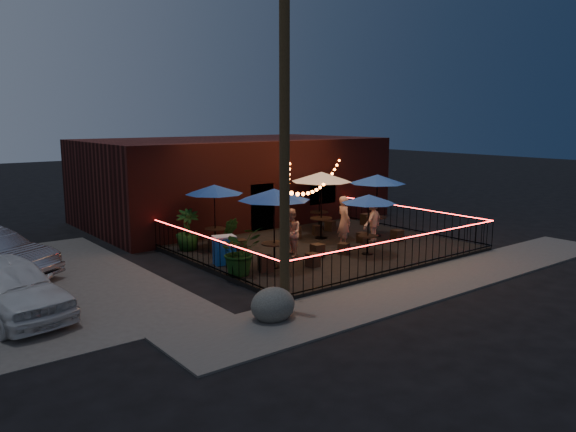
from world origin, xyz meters
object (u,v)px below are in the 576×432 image
utility_pole (285,159)px  cafe_table_1 (214,190)px  cafe_table_4 (377,180)px  cafe_table_2 (369,200)px  boulder (273,305)px  cooler (224,250)px  cafe_table_0 (274,196)px  cafe_table_5 (320,178)px  cafe_table_3 (322,178)px

utility_pole → cafe_table_1: size_ratio=2.81×
cafe_table_4 → cafe_table_2: bearing=-142.0°
cafe_table_2 → boulder: (-6.47, -3.01, -1.74)m
cafe_table_1 → cooler: bearing=-113.7°
cafe_table_0 → boulder: 5.02m
utility_pole → cafe_table_0: (2.18, 3.38, -1.47)m
cafe_table_0 → cafe_table_4: cafe_table_0 is taller
cafe_table_0 → cafe_table_1: size_ratio=1.03×
cafe_table_5 → cafe_table_4: bearing=-71.3°
utility_pole → cafe_table_2: bearing=25.1°
cafe_table_0 → cooler: bearing=128.5°
cooler → boulder: size_ratio=0.95×
boulder → cafe_table_2: bearing=24.9°
cafe_table_2 → cafe_table_3: size_ratio=0.81×
cafe_table_2 → cafe_table_5: (1.72, 4.64, 0.26)m
cafe_table_4 → cooler: bearing=-179.6°
cafe_table_0 → cafe_table_1: cafe_table_0 is taller
utility_pole → cooler: bearing=77.0°
cafe_table_0 → boulder: (-2.74, -3.62, -2.13)m
cooler → boulder: (-1.65, -4.99, -0.24)m
cafe_table_3 → cafe_table_4: 2.39m
cafe_table_0 → cafe_table_4: size_ratio=1.15×
cafe_table_5 → cooler: cafe_table_5 is taller
cafe_table_5 → cafe_table_0: bearing=-143.6°
cafe_table_2 → cafe_table_4: cafe_table_4 is taller
cafe_table_2 → boulder: 7.34m
utility_pole → cafe_table_4: size_ratio=3.12×
cafe_table_2 → cafe_table_3: 3.13m
cooler → cafe_table_4: bearing=13.7°
cafe_table_2 → cafe_table_5: bearing=69.6°
cafe_table_2 → cafe_table_0: bearing=170.6°
cafe_table_0 → cooler: (-1.08, 1.36, -1.89)m
cafe_table_2 → cafe_table_5: cafe_table_5 is taller
cafe_table_0 → cafe_table_3: 4.84m
cafe_table_1 → cafe_table_5: cafe_table_5 is taller
cafe_table_0 → cooler: size_ratio=3.05×
cafe_table_1 → cafe_table_3: size_ratio=1.04×
cafe_table_0 → cafe_table_2: bearing=-9.4°
cafe_table_4 → cooler: (-7.41, -0.05, -1.85)m
utility_pole → cafe_table_5: bearing=44.1°
cafe_table_2 → cooler: size_ratio=2.28×
utility_pole → boulder: 3.65m
utility_pole → cafe_table_2: 6.78m
cafe_table_5 → cooler: size_ratio=2.73×
cafe_table_0 → cafe_table_5: cafe_table_0 is taller
cafe_table_1 → cafe_table_3: (4.27, -1.19, 0.29)m
cafe_table_4 → cafe_table_5: (-0.88, 2.60, -0.10)m
utility_pole → cafe_table_0: bearing=57.2°
utility_pole → cooler: 5.92m
cooler → cafe_table_5: bearing=35.4°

